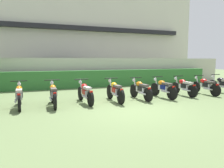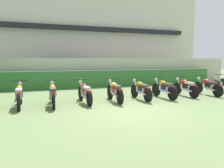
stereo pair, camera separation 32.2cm
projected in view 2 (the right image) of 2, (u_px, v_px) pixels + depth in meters
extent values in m
plane|color=#607547|center=(132.00, 111.00, 7.07)|extent=(60.00, 60.00, 0.00)
cube|color=beige|center=(72.00, 37.00, 20.30)|extent=(24.26, 6.00, 8.07)
cube|color=black|center=(77.00, 28.00, 17.20)|extent=(20.38, 0.50, 0.36)
cube|color=#BCB7A8|center=(87.00, 72.00, 13.96)|extent=(23.05, 0.30, 1.88)
cube|color=#337033|center=(90.00, 79.00, 13.35)|extent=(18.44, 0.70, 1.09)
cube|color=navy|center=(65.00, 74.00, 15.50)|extent=(4.65, 2.26, 1.00)
cube|color=#2D333D|center=(62.00, 63.00, 15.36)|extent=(2.85, 1.94, 0.65)
cylinder|color=black|center=(84.00, 77.00, 16.80)|extent=(0.70, 0.28, 0.68)
cylinder|color=black|center=(87.00, 80.00, 15.02)|extent=(0.70, 0.28, 0.68)
cylinder|color=black|center=(44.00, 78.00, 16.09)|extent=(0.70, 0.28, 0.68)
cylinder|color=black|center=(42.00, 80.00, 14.30)|extent=(0.70, 0.28, 0.68)
cylinder|color=black|center=(20.00, 96.00, 8.25)|extent=(0.12, 0.63, 0.62)
cylinder|color=black|center=(19.00, 102.00, 7.10)|extent=(0.12, 0.63, 0.62)
cube|color=silver|center=(19.00, 95.00, 7.61)|extent=(0.23, 0.61, 0.22)
ellipsoid|color=orange|center=(19.00, 88.00, 7.74)|extent=(0.24, 0.45, 0.22)
cube|color=#B2ADA3|center=(19.00, 90.00, 7.37)|extent=(0.23, 0.53, 0.10)
cube|color=red|center=(18.00, 94.00, 6.97)|extent=(0.10, 0.08, 0.08)
cylinder|color=silver|center=(20.00, 88.00, 8.13)|extent=(0.06, 0.23, 0.65)
cylinder|color=black|center=(19.00, 81.00, 8.01)|extent=(0.60, 0.07, 0.04)
sphere|color=silver|center=(20.00, 84.00, 8.21)|extent=(0.14, 0.14, 0.14)
cylinder|color=silver|center=(16.00, 100.00, 7.35)|extent=(0.10, 0.55, 0.07)
cube|color=black|center=(19.00, 94.00, 7.56)|extent=(0.26, 0.37, 0.20)
cylinder|color=black|center=(52.00, 95.00, 8.53)|extent=(0.10, 0.64, 0.64)
cylinder|color=black|center=(54.00, 101.00, 7.30)|extent=(0.10, 0.64, 0.64)
cube|color=silver|center=(53.00, 94.00, 7.85)|extent=(0.21, 0.60, 0.22)
ellipsoid|color=orange|center=(53.00, 87.00, 7.98)|extent=(0.22, 0.44, 0.22)
cube|color=#4C4742|center=(53.00, 89.00, 7.61)|extent=(0.21, 0.52, 0.10)
cube|color=red|center=(53.00, 93.00, 7.17)|extent=(0.10, 0.08, 0.08)
cylinder|color=silver|center=(52.00, 87.00, 8.41)|extent=(0.05, 0.23, 0.65)
cylinder|color=black|center=(52.00, 80.00, 8.29)|extent=(0.60, 0.04, 0.04)
sphere|color=silver|center=(52.00, 83.00, 8.49)|extent=(0.14, 0.14, 0.14)
cylinder|color=silver|center=(50.00, 98.00, 7.59)|extent=(0.08, 0.55, 0.07)
cube|color=black|center=(53.00, 93.00, 7.80)|extent=(0.24, 0.36, 0.20)
cylinder|color=black|center=(81.00, 93.00, 9.01)|extent=(0.13, 0.60, 0.60)
cylinder|color=black|center=(89.00, 99.00, 7.78)|extent=(0.13, 0.60, 0.60)
cube|color=silver|center=(85.00, 92.00, 8.34)|extent=(0.24, 0.61, 0.22)
ellipsoid|color=red|center=(84.00, 86.00, 8.47)|extent=(0.25, 0.45, 0.22)
cube|color=beige|center=(86.00, 88.00, 8.10)|extent=(0.24, 0.53, 0.10)
cube|color=red|center=(90.00, 92.00, 7.66)|extent=(0.11, 0.09, 0.08)
cylinder|color=silver|center=(81.00, 86.00, 8.90)|extent=(0.07, 0.23, 0.65)
cylinder|color=black|center=(81.00, 79.00, 8.78)|extent=(0.60, 0.08, 0.04)
sphere|color=silver|center=(80.00, 82.00, 8.98)|extent=(0.14, 0.14, 0.14)
cylinder|color=silver|center=(84.00, 97.00, 8.08)|extent=(0.11, 0.55, 0.07)
cube|color=#A51414|center=(85.00, 91.00, 8.29)|extent=(0.26, 0.38, 0.20)
cylinder|color=black|center=(110.00, 92.00, 9.29)|extent=(0.09, 0.64, 0.64)
cylinder|color=black|center=(120.00, 97.00, 8.09)|extent=(0.09, 0.64, 0.64)
cube|color=silver|center=(115.00, 91.00, 8.63)|extent=(0.20, 0.60, 0.22)
ellipsoid|color=yellow|center=(114.00, 85.00, 8.76)|extent=(0.22, 0.44, 0.22)
cube|color=#4C4742|center=(117.00, 86.00, 8.39)|extent=(0.20, 0.52, 0.10)
cube|color=red|center=(121.00, 90.00, 7.97)|extent=(0.10, 0.08, 0.08)
cylinder|color=silver|center=(111.00, 85.00, 9.17)|extent=(0.05, 0.23, 0.65)
cylinder|color=black|center=(111.00, 78.00, 9.05)|extent=(0.60, 0.04, 0.04)
sphere|color=silver|center=(110.00, 81.00, 9.25)|extent=(0.14, 0.14, 0.14)
cylinder|color=silver|center=(114.00, 95.00, 8.37)|extent=(0.07, 0.55, 0.07)
cube|color=#A51414|center=(115.00, 90.00, 8.58)|extent=(0.24, 0.36, 0.20)
cylinder|color=black|center=(134.00, 91.00, 9.68)|extent=(0.11, 0.61, 0.61)
cylinder|color=black|center=(148.00, 95.00, 8.54)|extent=(0.11, 0.61, 0.61)
cube|color=silver|center=(141.00, 90.00, 9.04)|extent=(0.22, 0.61, 0.22)
ellipsoid|color=orange|center=(140.00, 84.00, 9.18)|extent=(0.24, 0.45, 0.22)
cube|color=#4C4742|center=(144.00, 86.00, 8.81)|extent=(0.22, 0.53, 0.10)
cube|color=red|center=(149.00, 89.00, 8.41)|extent=(0.10, 0.08, 0.08)
cylinder|color=silver|center=(135.00, 84.00, 9.56)|extent=(0.06, 0.23, 0.65)
cylinder|color=black|center=(136.00, 78.00, 9.44)|extent=(0.60, 0.06, 0.04)
sphere|color=silver|center=(134.00, 80.00, 9.64)|extent=(0.14, 0.14, 0.14)
cylinder|color=silver|center=(142.00, 94.00, 8.78)|extent=(0.09, 0.55, 0.07)
cube|color=black|center=(142.00, 89.00, 8.99)|extent=(0.25, 0.37, 0.20)
cylinder|color=black|center=(156.00, 90.00, 10.07)|extent=(0.13, 0.63, 0.63)
cylinder|color=black|center=(173.00, 93.00, 8.91)|extent=(0.13, 0.63, 0.63)
cube|color=silver|center=(165.00, 88.00, 9.42)|extent=(0.23, 0.61, 0.22)
ellipsoid|color=orange|center=(163.00, 83.00, 9.55)|extent=(0.25, 0.45, 0.22)
cube|color=#4C4742|center=(168.00, 84.00, 9.19)|extent=(0.23, 0.53, 0.10)
cube|color=red|center=(174.00, 87.00, 8.79)|extent=(0.10, 0.09, 0.08)
cylinder|color=silver|center=(157.00, 83.00, 9.95)|extent=(0.06, 0.23, 0.65)
cylinder|color=black|center=(159.00, 77.00, 9.83)|extent=(0.60, 0.07, 0.04)
sphere|color=silver|center=(156.00, 79.00, 10.03)|extent=(0.14, 0.14, 0.14)
cylinder|color=silver|center=(166.00, 92.00, 9.16)|extent=(0.10, 0.55, 0.07)
cube|color=navy|center=(165.00, 87.00, 9.37)|extent=(0.26, 0.37, 0.20)
cylinder|color=black|center=(177.00, 88.00, 10.59)|extent=(0.10, 0.61, 0.61)
cylinder|color=black|center=(194.00, 92.00, 9.44)|extent=(0.10, 0.61, 0.61)
cube|color=silver|center=(186.00, 87.00, 9.95)|extent=(0.21, 0.60, 0.22)
ellipsoid|color=red|center=(184.00, 82.00, 10.09)|extent=(0.22, 0.44, 0.22)
cube|color=beige|center=(189.00, 83.00, 9.71)|extent=(0.20, 0.52, 0.10)
cube|color=red|center=(196.00, 86.00, 9.32)|extent=(0.10, 0.08, 0.08)
cylinder|color=silver|center=(179.00, 82.00, 10.47)|extent=(0.05, 0.23, 0.65)
cylinder|color=black|center=(180.00, 76.00, 10.35)|extent=(0.60, 0.04, 0.04)
sphere|color=silver|center=(178.00, 79.00, 10.55)|extent=(0.14, 0.14, 0.14)
cylinder|color=silver|center=(187.00, 90.00, 9.70)|extent=(0.08, 0.55, 0.07)
cube|color=black|center=(187.00, 86.00, 9.90)|extent=(0.24, 0.36, 0.20)
cylinder|color=black|center=(198.00, 87.00, 10.99)|extent=(0.10, 0.60, 0.60)
cylinder|color=black|center=(218.00, 91.00, 9.73)|extent=(0.10, 0.60, 0.60)
cube|color=silver|center=(209.00, 86.00, 10.30)|extent=(0.21, 0.60, 0.22)
ellipsoid|color=red|center=(206.00, 81.00, 10.43)|extent=(0.23, 0.44, 0.22)
cube|color=#4C4742|center=(212.00, 82.00, 10.05)|extent=(0.21, 0.52, 0.10)
cube|color=red|center=(220.00, 85.00, 9.61)|extent=(0.10, 0.08, 0.08)
cylinder|color=silver|center=(200.00, 82.00, 10.86)|extent=(0.05, 0.23, 0.65)
cylinder|color=black|center=(201.00, 76.00, 10.74)|extent=(0.60, 0.05, 0.04)
sphere|color=silver|center=(199.00, 78.00, 10.95)|extent=(0.14, 0.14, 0.14)
cylinder|color=silver|center=(210.00, 90.00, 10.04)|extent=(0.08, 0.55, 0.07)
cube|color=black|center=(209.00, 85.00, 10.24)|extent=(0.25, 0.36, 0.20)
cylinder|color=black|center=(216.00, 86.00, 11.40)|extent=(0.09, 0.64, 0.64)
ellipsoid|color=black|center=(224.00, 80.00, 10.87)|extent=(0.22, 0.44, 0.22)
cylinder|color=silver|center=(217.00, 80.00, 11.28)|extent=(0.05, 0.23, 0.65)
cylinder|color=black|center=(219.00, 75.00, 11.16)|extent=(0.60, 0.04, 0.04)
sphere|color=silver|center=(216.00, 77.00, 11.36)|extent=(0.14, 0.14, 0.14)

